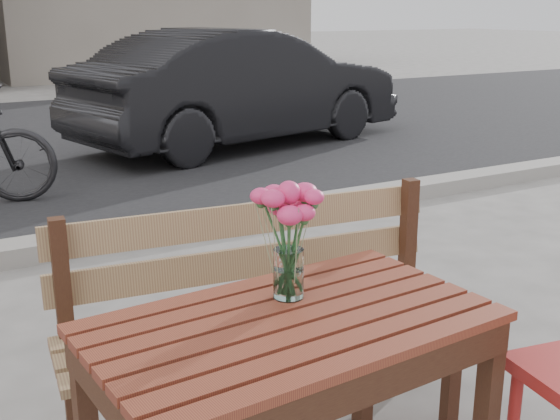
# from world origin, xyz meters

# --- Properties ---
(street) EXTENTS (30.00, 8.12, 0.12)m
(street) POSITION_xyz_m (0.00, 5.06, 0.03)
(street) COLOR black
(street) RESTS_ON ground
(main_table) EXTENTS (1.15, 0.72, 0.68)m
(main_table) POSITION_xyz_m (0.08, 0.19, 0.57)
(main_table) COLOR maroon
(main_table) RESTS_ON ground
(main_bench) EXTENTS (1.47, 0.58, 0.89)m
(main_bench) POSITION_xyz_m (0.25, 0.69, 0.54)
(main_bench) COLOR #875F46
(main_bench) RESTS_ON ground
(main_vase) EXTENTS (0.19, 0.19, 0.35)m
(main_vase) POSITION_xyz_m (0.15, 0.32, 0.90)
(main_vase) COLOR white
(main_vase) RESTS_ON main_table
(parked_car) EXTENTS (4.13, 2.21, 1.29)m
(parked_car) POSITION_xyz_m (2.73, 5.78, 0.65)
(parked_car) COLOR black
(parked_car) RESTS_ON ground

